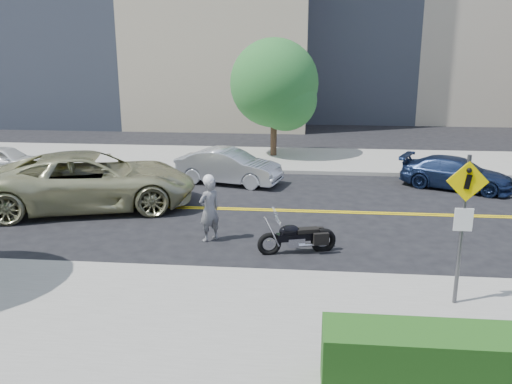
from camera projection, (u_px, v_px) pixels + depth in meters
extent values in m
plane|color=black|center=(268.00, 210.00, 17.28)|extent=(120.00, 120.00, 0.00)
cube|color=#9E9B91|center=(238.00, 325.00, 10.06)|extent=(60.00, 5.00, 0.15)
cube|color=#9E9B91|center=(281.00, 159.00, 24.46)|extent=(60.00, 5.00, 0.15)
cylinder|color=#4C4C51|center=(462.00, 231.00, 10.40)|extent=(0.08, 0.08, 3.00)
cube|color=#F9D800|center=(468.00, 181.00, 10.11)|extent=(0.78, 0.03, 0.78)
cube|color=white|center=(463.00, 220.00, 10.31)|extent=(0.35, 0.03, 0.45)
imported|color=silver|center=(209.00, 210.00, 14.41)|extent=(0.74, 0.73, 1.72)
sphere|color=white|center=(209.00, 180.00, 14.20)|extent=(0.31, 0.31, 0.31)
imported|color=tan|center=(92.00, 181.00, 17.29)|extent=(7.11, 4.73, 1.81)
imported|color=white|center=(4.00, 160.00, 21.70)|extent=(3.65, 1.69, 1.21)
imported|color=silver|center=(229.00, 167.00, 20.40)|extent=(4.20, 2.33, 1.31)
imported|color=#19294D|center=(456.00, 173.00, 19.69)|extent=(4.26, 3.12, 1.15)
cylinder|color=#382619|center=(274.00, 111.00, 24.50)|extent=(0.29, 0.29, 4.40)
sphere|color=#216824|center=(274.00, 83.00, 24.17)|extent=(3.96, 3.96, 3.96)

